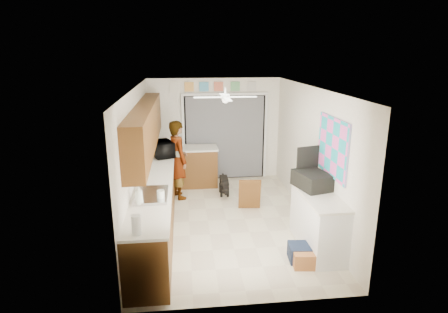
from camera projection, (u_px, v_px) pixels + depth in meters
name	position (u px, v px, depth m)	size (l,w,h in m)	color
floor	(226.00, 220.00, 7.17)	(5.00, 5.00, 0.00)	beige
ceiling	(227.00, 88.00, 6.49)	(5.00, 5.00, 0.00)	white
wall_back	(215.00, 130.00, 9.22)	(3.20, 3.20, 0.00)	white
wall_front	(251.00, 215.00, 4.44)	(3.20, 3.20, 0.00)	white
wall_left	(137.00, 160.00, 6.66)	(5.00, 5.00, 0.00)	white
wall_right	(311.00, 155.00, 7.00)	(5.00, 5.00, 0.00)	white
left_base_cabinets	(157.00, 201.00, 6.91)	(0.60, 4.80, 0.90)	brown
left_countertop	(156.00, 177.00, 6.79)	(0.62, 4.80, 0.04)	white
upper_cabinets	(146.00, 127.00, 6.72)	(0.32, 4.00, 0.80)	brown
sink_basin	(152.00, 195.00, 5.82)	(0.50, 0.76, 0.06)	silver
faucet	(139.00, 190.00, 5.77)	(0.03, 0.03, 0.22)	silver
peninsula_base	(196.00, 167.00, 8.91)	(1.00, 0.60, 0.90)	brown
peninsula_top	(195.00, 148.00, 8.78)	(1.04, 0.64, 0.04)	white
back_opening_recess	(225.00, 137.00, 9.28)	(2.00, 0.06, 2.10)	black
curtain_panel	(225.00, 138.00, 9.24)	(1.90, 0.03, 2.05)	slate
door_trim_left	(184.00, 139.00, 9.14)	(0.06, 0.04, 2.10)	white
door_trim_right	(265.00, 137.00, 9.36)	(0.06, 0.04, 2.10)	white
door_trim_head	(225.00, 94.00, 8.95)	(2.10, 0.04, 0.06)	white
header_frame_0	(189.00, 87.00, 8.84)	(0.22, 0.02, 0.22)	#EEA94F
header_frame_1	(204.00, 87.00, 8.88)	(0.22, 0.02, 0.22)	#50A7D5
header_frame_2	(219.00, 87.00, 8.92)	(0.22, 0.02, 0.22)	#D86C51
header_frame_3	(235.00, 86.00, 8.96)	(0.22, 0.02, 0.22)	#63AD6F
header_frame_4	(252.00, 86.00, 9.00)	(0.22, 0.02, 0.22)	beige
route66_sign	(174.00, 87.00, 8.81)	(0.22, 0.02, 0.26)	silver
right_counter_base	(318.00, 222.00, 6.05)	(0.50, 1.40, 0.90)	white
right_counter_top	(319.00, 195.00, 5.92)	(0.54, 1.44, 0.04)	white
abstract_painting	(333.00, 147.00, 5.94)	(0.03, 1.15, 0.95)	#FF5DC4
ceiling_fan	(225.00, 97.00, 6.73)	(1.14, 1.14, 0.24)	white
microwave	(162.00, 149.00, 7.98)	(0.59, 0.40, 0.33)	black
soap_bottle	(139.00, 195.00, 5.45)	(0.12, 0.12, 0.32)	silver
jar_a	(161.00, 196.00, 5.64)	(0.11, 0.11, 0.16)	silver
paper_towel_roll	(136.00, 225.00, 4.59)	(0.12, 0.12, 0.25)	white
suitcase	(312.00, 180.00, 6.15)	(0.46, 0.62, 0.27)	black
suitcase_rim	(312.00, 186.00, 6.18)	(0.44, 0.58, 0.02)	yellow
suitcase_lid	(308.00, 161.00, 6.36)	(0.42, 0.03, 0.50)	black
cardboard_box	(306.00, 259.00, 5.60)	(0.38, 0.29, 0.24)	#9D5731
navy_crate	(302.00, 253.00, 5.77)	(0.41, 0.34, 0.25)	#141E33
cabinet_door_panel	(250.00, 194.00, 7.55)	(0.44, 0.03, 0.67)	brown
man	(178.00, 160.00, 8.06)	(0.63, 0.41, 1.72)	white
dog	(224.00, 185.00, 8.37)	(0.25, 0.58, 0.45)	black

